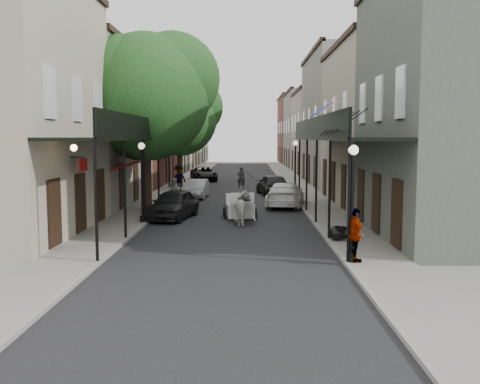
{
  "coord_description": "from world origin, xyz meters",
  "views": [
    {
      "loc": [
        0.79,
        -18.71,
        4.06
      ],
      "look_at": [
        0.47,
        5.35,
        1.6
      ],
      "focal_mm": 40.0,
      "sensor_mm": 36.0,
      "label": 1
    }
  ],
  "objects_px": {
    "lamppost_right_near": "(352,202)",
    "car_right_near": "(285,195)",
    "tree_near": "(154,92)",
    "pedestrian_sidewalk_right": "(355,235)",
    "pedestrian_walking": "(174,194)",
    "car_left_mid": "(197,189)",
    "lamppost_left": "(142,181)",
    "car_left_far": "(204,174)",
    "carriage": "(239,197)",
    "horse": "(244,208)",
    "lamppost_right_far": "(295,167)",
    "tree_far": "(184,115)",
    "car_right_far": "(273,184)",
    "car_left_near": "(173,204)",
    "pedestrian_sidewalk_left": "(179,178)"
  },
  "relations": [
    {
      "from": "car_left_mid",
      "to": "tree_near",
      "type": "bearing_deg",
      "value": -100.88
    },
    {
      "from": "tree_near",
      "to": "horse",
      "type": "bearing_deg",
      "value": -40.72
    },
    {
      "from": "lamppost_left",
      "to": "horse",
      "type": "distance_m",
      "value": 4.92
    },
    {
      "from": "tree_near",
      "to": "pedestrian_sidewalk_right",
      "type": "distance_m",
      "value": 15.78
    },
    {
      "from": "car_right_near",
      "to": "car_right_far",
      "type": "distance_m",
      "value": 6.47
    },
    {
      "from": "pedestrian_walking",
      "to": "pedestrian_sidewalk_right",
      "type": "relative_size",
      "value": 1.02
    },
    {
      "from": "car_left_mid",
      "to": "carriage",
      "type": "bearing_deg",
      "value": -68.52
    },
    {
      "from": "lamppost_right_far",
      "to": "pedestrian_sidewalk_right",
      "type": "distance_m",
      "value": 20.03
    },
    {
      "from": "lamppost_right_far",
      "to": "pedestrian_sidewalk_right",
      "type": "xyz_separation_m",
      "value": [
        0.1,
        -20.0,
        -1.07
      ]
    },
    {
      "from": "car_left_far",
      "to": "lamppost_right_far",
      "type": "bearing_deg",
      "value": -71.91
    },
    {
      "from": "lamppost_left",
      "to": "lamppost_right_far",
      "type": "bearing_deg",
      "value": 55.65
    },
    {
      "from": "lamppost_right_near",
      "to": "lamppost_left",
      "type": "distance_m",
      "value": 11.46
    },
    {
      "from": "car_right_far",
      "to": "car_left_near",
      "type": "bearing_deg",
      "value": 55.38
    },
    {
      "from": "lamppost_right_near",
      "to": "pedestrian_sidewalk_right",
      "type": "xyz_separation_m",
      "value": [
        0.1,
        0.0,
        -1.07
      ]
    },
    {
      "from": "lamppost_right_near",
      "to": "pedestrian_sidewalk_left",
      "type": "xyz_separation_m",
      "value": [
        -8.3,
        21.98,
        -0.96
      ]
    },
    {
      "from": "lamppost_right_far",
      "to": "tree_near",
      "type": "bearing_deg",
      "value": -136.69
    },
    {
      "from": "pedestrian_walking",
      "to": "car_left_mid",
      "type": "xyz_separation_m",
      "value": [
        0.75,
        5.63,
        -0.26
      ]
    },
    {
      "from": "tree_far",
      "to": "tree_near",
      "type": "bearing_deg",
      "value": -89.81
    },
    {
      "from": "pedestrian_sidewalk_left",
      "to": "pedestrian_walking",
      "type": "bearing_deg",
      "value": 55.17
    },
    {
      "from": "car_left_near",
      "to": "car_right_far",
      "type": "bearing_deg",
      "value": 74.93
    },
    {
      "from": "carriage",
      "to": "lamppost_right_near",
      "type": "bearing_deg",
      "value": -76.45
    },
    {
      "from": "pedestrian_walking",
      "to": "tree_near",
      "type": "bearing_deg",
      "value": -115.52
    },
    {
      "from": "lamppost_right_near",
      "to": "car_right_near",
      "type": "distance_m",
      "value": 14.65
    },
    {
      "from": "lamppost_left",
      "to": "car_left_near",
      "type": "height_order",
      "value": "lamppost_left"
    },
    {
      "from": "pedestrian_sidewalk_right",
      "to": "lamppost_right_far",
      "type": "bearing_deg",
      "value": -19.78
    },
    {
      "from": "pedestrian_sidewalk_right",
      "to": "car_right_near",
      "type": "bearing_deg",
      "value": -15.51
    },
    {
      "from": "pedestrian_sidewalk_left",
      "to": "horse",
      "type": "bearing_deg",
      "value": 68.66
    },
    {
      "from": "carriage",
      "to": "car_right_near",
      "type": "height_order",
      "value": "carriage"
    },
    {
      "from": "lamppost_left",
      "to": "car_left_far",
      "type": "bearing_deg",
      "value": 88.17
    },
    {
      "from": "car_left_mid",
      "to": "lamppost_left",
      "type": "bearing_deg",
      "value": -95.5
    },
    {
      "from": "horse",
      "to": "lamppost_right_near",
      "type": "bearing_deg",
      "value": 107.33
    },
    {
      "from": "lamppost_left",
      "to": "carriage",
      "type": "relative_size",
      "value": 1.41
    },
    {
      "from": "horse",
      "to": "pedestrian_sidewalk_right",
      "type": "relative_size",
      "value": 1.08
    },
    {
      "from": "car_left_near",
      "to": "car_left_far",
      "type": "bearing_deg",
      "value": 101.97
    },
    {
      "from": "lamppost_right_near",
      "to": "car_left_near",
      "type": "xyz_separation_m",
      "value": [
        -7.01,
        9.76,
        -1.31
      ]
    },
    {
      "from": "car_right_near",
      "to": "car_left_near",
      "type": "bearing_deg",
      "value": 48.07
    },
    {
      "from": "pedestrian_walking",
      "to": "car_left_mid",
      "type": "bearing_deg",
      "value": 91.53
    },
    {
      "from": "tree_far",
      "to": "car_left_near",
      "type": "height_order",
      "value": "tree_far"
    },
    {
      "from": "tree_far",
      "to": "pedestrian_walking",
      "type": "bearing_deg",
      "value": -85.99
    },
    {
      "from": "tree_near",
      "to": "lamppost_right_far",
      "type": "bearing_deg",
      "value": 43.31
    },
    {
      "from": "car_left_far",
      "to": "car_right_near",
      "type": "xyz_separation_m",
      "value": [
        6.33,
        -18.79,
        0.05
      ]
    },
    {
      "from": "lamppost_left",
      "to": "carriage",
      "type": "bearing_deg",
      "value": 28.39
    },
    {
      "from": "horse",
      "to": "pedestrian_walking",
      "type": "bearing_deg",
      "value": -59.43
    },
    {
      "from": "car_left_near",
      "to": "car_left_far",
      "type": "xyz_separation_m",
      "value": [
        -0.38,
        23.58,
        -0.08
      ]
    },
    {
      "from": "lamppost_right_near",
      "to": "car_right_far",
      "type": "height_order",
      "value": "lamppost_right_near"
    },
    {
      "from": "tree_far",
      "to": "car_left_mid",
      "type": "height_order",
      "value": "tree_far"
    },
    {
      "from": "tree_far",
      "to": "lamppost_right_near",
      "type": "distance_m",
      "value": 27.74
    },
    {
      "from": "horse",
      "to": "tree_near",
      "type": "bearing_deg",
      "value": -46.69
    },
    {
      "from": "lamppost_right_far",
      "to": "car_right_near",
      "type": "height_order",
      "value": "lamppost_right_far"
    },
    {
      "from": "horse",
      "to": "pedestrian_sidewalk_right",
      "type": "bearing_deg",
      "value": 107.93
    }
  ]
}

